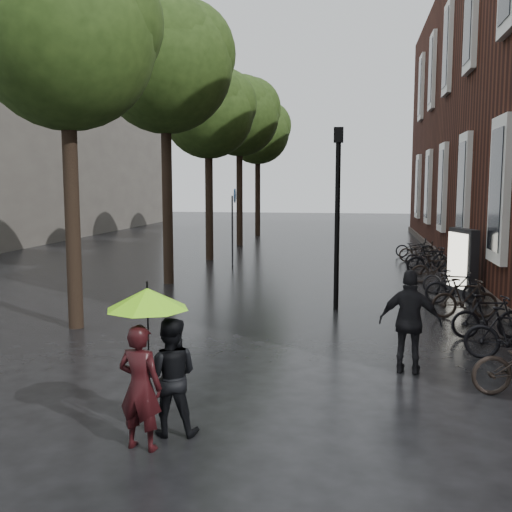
% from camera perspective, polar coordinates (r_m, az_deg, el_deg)
% --- Properties ---
extents(street_trees, '(4.33, 34.03, 8.91)m').
position_cam_1_polar(street_trees, '(22.05, -6.44, 15.16)').
color(street_trees, black).
rests_on(street_trees, ground).
extents(person_burgundy, '(0.61, 0.45, 1.52)m').
position_cam_1_polar(person_burgundy, '(7.39, -10.97, -12.15)').
color(person_burgundy, black).
rests_on(person_burgundy, ground).
extents(person_black, '(0.81, 0.68, 1.50)m').
position_cam_1_polar(person_black, '(7.75, -8.19, -11.28)').
color(person_black, black).
rests_on(person_black, ground).
extents(lime_umbrella, '(1.01, 1.01, 1.50)m').
position_cam_1_polar(lime_umbrella, '(7.29, -10.30, -4.03)').
color(lime_umbrella, black).
rests_on(lime_umbrella, ground).
extents(pedestrian_walking, '(1.08, 0.58, 1.74)m').
position_cam_1_polar(pedestrian_walking, '(10.34, 14.47, -6.09)').
color(pedestrian_walking, black).
rests_on(pedestrian_walking, ground).
extents(parked_bicycles, '(1.93, 17.77, 1.03)m').
position_cam_1_polar(parked_bicycles, '(18.13, 17.72, -1.99)').
color(parked_bicycles, black).
rests_on(parked_bicycles, ground).
extents(ad_lightbox, '(0.29, 1.26, 1.90)m').
position_cam_1_polar(ad_lightbox, '(17.87, 19.05, -0.55)').
color(ad_lightbox, black).
rests_on(ad_lightbox, ground).
extents(lamp_post, '(0.23, 0.23, 4.52)m').
position_cam_1_polar(lamp_post, '(15.00, 7.77, 5.27)').
color(lamp_post, black).
rests_on(lamp_post, ground).
extents(cycle_sign, '(0.16, 0.54, 2.97)m').
position_cam_1_polar(cycle_sign, '(23.14, -2.16, 3.94)').
color(cycle_sign, '#262628').
rests_on(cycle_sign, ground).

